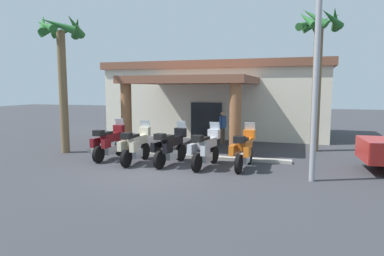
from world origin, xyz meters
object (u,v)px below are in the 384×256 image
(motorcycle_black, at_px, (170,147))
(roadside_sign, at_px, (319,14))
(pedestrian, at_px, (223,125))
(motorcycle_orange, at_px, (244,150))
(motorcycle_maroon, at_px, (109,142))
(motorcycle_cream, at_px, (136,145))
(motorcycle_silver, at_px, (206,149))
(palm_tree_near_portico, at_px, (318,50))
(motel_building, at_px, (217,98))
(palm_tree_roadside, at_px, (61,51))

(motorcycle_black, xyz_separation_m, roadside_sign, (5.06, -0.91, 4.42))
(pedestrian, bearing_deg, motorcycle_orange, -41.33)
(motorcycle_maroon, distance_m, motorcycle_orange, 5.57)
(motorcycle_cream, bearing_deg, motorcycle_black, -83.27)
(motorcycle_maroon, relative_size, motorcycle_orange, 1.00)
(motorcycle_silver, distance_m, pedestrian, 5.24)
(motorcycle_silver, xyz_separation_m, roadside_sign, (3.66, -0.88, 4.42))
(palm_tree_near_portico, bearing_deg, motorcycle_maroon, -153.09)
(motel_building, relative_size, palm_tree_near_portico, 2.13)
(motorcycle_orange, distance_m, palm_tree_near_portico, 6.43)
(motel_building, relative_size, palm_tree_roadside, 2.22)
(motorcycle_black, relative_size, motorcycle_silver, 1.00)
(motel_building, height_order, palm_tree_roadside, palm_tree_roadside)
(pedestrian, relative_size, palm_tree_roadside, 0.28)
(motorcycle_cream, relative_size, roadside_sign, 0.29)
(motorcycle_maroon, height_order, pedestrian, pedestrian)
(motorcycle_black, distance_m, motorcycle_orange, 2.79)
(motorcycle_maroon, relative_size, motorcycle_cream, 1.00)
(motorcycle_black, bearing_deg, palm_tree_roadside, 91.43)
(motorcycle_black, relative_size, motorcycle_orange, 0.99)
(motorcycle_cream, xyz_separation_m, roadside_sign, (6.45, -0.81, 4.42))
(motorcycle_silver, bearing_deg, palm_tree_near_portico, -31.38)
(motorcycle_cream, distance_m, roadside_sign, 7.86)
(palm_tree_near_portico, bearing_deg, roadside_sign, -94.46)
(motel_building, distance_m, palm_tree_roadside, 9.94)
(motorcycle_silver, bearing_deg, roadside_sign, -92.77)
(motorcycle_silver, distance_m, roadside_sign, 5.81)
(motel_building, xyz_separation_m, motorcycle_black, (0.11, -9.09, -1.59))
(motorcycle_orange, xyz_separation_m, pedestrian, (-1.76, 5.03, 0.29))
(motorcycle_maroon, relative_size, roadside_sign, 0.29)
(motorcycle_orange, xyz_separation_m, palm_tree_near_portico, (2.69, 4.34, 3.91))
(motorcycle_black, xyz_separation_m, palm_tree_near_portico, (5.48, 4.49, 3.91))
(motorcycle_silver, relative_size, palm_tree_roadside, 0.35)
(palm_tree_roadside, height_order, palm_tree_near_portico, palm_tree_near_portico)
(motorcycle_black, xyz_separation_m, motorcycle_orange, (2.78, 0.15, 0.00))
(motorcycle_orange, distance_m, pedestrian, 5.34)
(pedestrian, height_order, palm_tree_roadside, palm_tree_roadside)
(motorcycle_maroon, height_order, palm_tree_near_portico, palm_tree_near_portico)
(motel_building, height_order, motorcycle_maroon, motel_building)
(motorcycle_cream, height_order, palm_tree_near_portico, palm_tree_near_portico)
(motorcycle_cream, distance_m, palm_tree_roadside, 5.65)
(palm_tree_roadside, bearing_deg, roadside_sign, -10.33)
(motel_building, bearing_deg, motorcycle_black, -87.11)
(motorcycle_orange, height_order, pedestrian, pedestrian)
(motorcycle_maroon, relative_size, palm_tree_near_portico, 0.34)
(pedestrian, bearing_deg, motorcycle_black, -71.79)
(motorcycle_maroon, xyz_separation_m, motorcycle_silver, (4.18, -0.34, 0.00))
(palm_tree_near_portico, height_order, roadside_sign, roadside_sign)
(motorcycle_maroon, bearing_deg, motorcycle_black, -92.86)
(motorcycle_black, bearing_deg, motorcycle_maroon, 95.72)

